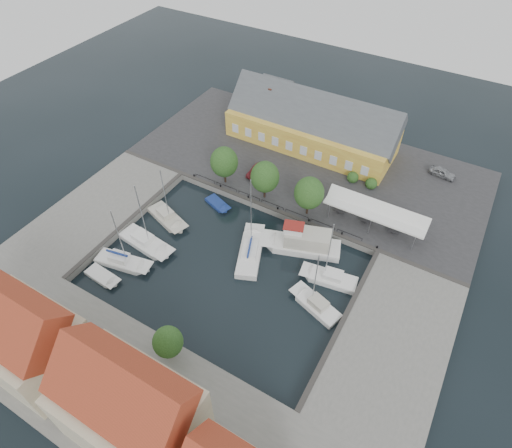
{
  "coord_description": "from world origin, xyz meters",
  "views": [
    {
      "loc": [
        20.97,
        -30.09,
        43.95
      ],
      "look_at": [
        0.0,
        6.0,
        1.5
      ],
      "focal_mm": 30.0,
      "sensor_mm": 36.0,
      "label": 1
    }
  ],
  "objects": [
    {
      "name": "warehouse",
      "position": [
        -2.6,
        28.36,
        4.43
      ],
      "size": [
        28.56,
        14.0,
        9.55
      ],
      "color": "gold",
      "rests_on": "north_quay"
    },
    {
      "name": "east_boat_b",
      "position": [
        12.6,
        -1.29,
        0.26
      ],
      "size": [
        7.18,
        4.29,
        9.65
      ],
      "color": "white",
      "rests_on": "ground"
    },
    {
      "name": "center_sailboat",
      "position": [
        1.5,
        1.92,
        0.36
      ],
      "size": [
        6.07,
        9.61,
        12.83
      ],
      "color": "white",
      "rests_on": "ground"
    },
    {
      "name": "west_boat_c",
      "position": [
        -11.89,
        -3.73,
        0.26
      ],
      "size": [
        8.85,
        3.68,
        11.6
      ],
      "color": "white",
      "rests_on": "ground"
    },
    {
      "name": "car_silver",
      "position": [
        19.82,
        30.41,
        1.7
      ],
      "size": [
        4.27,
        2.2,
        1.39
      ],
      "primitive_type": "imported",
      "rotation": [
        0.0,
        0.0,
        1.43
      ],
      "color": "#96989D",
      "rests_on": "north_quay"
    },
    {
      "name": "launch_nw",
      "position": [
        -7.77,
        7.86,
        0.09
      ],
      "size": [
        4.73,
        3.13,
        0.88
      ],
      "color": "navy",
      "rests_on": "ground"
    },
    {
      "name": "north_quay",
      "position": [
        0.0,
        23.0,
        0.5
      ],
      "size": [
        56.0,
        26.0,
        1.0
      ],
      "primitive_type": "cube",
      "color": "#2D2D30",
      "rests_on": "ground"
    },
    {
      "name": "ground",
      "position": [
        0.0,
        0.0,
        0.0
      ],
      "size": [
        140.0,
        140.0,
        0.0
      ],
      "primitive_type": "plane",
      "color": "black",
      "rests_on": "ground"
    },
    {
      "name": "launch_sw",
      "position": [
        -12.9,
        -10.98,
        0.09
      ],
      "size": [
        5.22,
        2.29,
        0.98
      ],
      "color": "white",
      "rests_on": "ground"
    },
    {
      "name": "south_bank",
      "position": [
        0.0,
        -21.0,
        0.5
      ],
      "size": [
        56.0,
        14.0,
        1.0
      ],
      "primitive_type": "cube",
      "color": "slate",
      "rests_on": "ground"
    },
    {
      "name": "tent_canopy",
      "position": [
        14.0,
        14.5,
        3.68
      ],
      "size": [
        14.0,
        4.0,
        2.83
      ],
      "color": "white",
      "rests_on": "north_quay"
    },
    {
      "name": "west_quay",
      "position": [
        -22.0,
        -2.0,
        0.5
      ],
      "size": [
        12.0,
        24.0,
        1.0
      ],
      "primitive_type": "cube",
      "color": "slate",
      "rests_on": "ground"
    },
    {
      "name": "west_boat_b",
      "position": [
        -12.38,
        1.6,
        0.26
      ],
      "size": [
        7.65,
        4.65,
        10.15
      ],
      "color": "beige",
      "rests_on": "ground"
    },
    {
      "name": "trawler",
      "position": [
        7.14,
        6.42,
        1.02
      ],
      "size": [
        11.36,
        6.59,
        5.0
      ],
      "color": "white",
      "rests_on": "ground"
    },
    {
      "name": "west_boat_d",
      "position": [
        -12.23,
        -7.92,
        0.27
      ],
      "size": [
        8.07,
        3.78,
        10.56
      ],
      "color": "white",
      "rests_on": "ground"
    },
    {
      "name": "quay_edge_fittings",
      "position": [
        0.02,
        4.75,
        1.06
      ],
      "size": [
        56.0,
        24.72,
        0.4
      ],
      "color": "#383533",
      "rests_on": "north_quay"
    },
    {
      "name": "east_boat_a",
      "position": [
        12.46,
        3.29,
        0.26
      ],
      "size": [
        7.58,
        3.52,
        10.52
      ],
      "color": "white",
      "rests_on": "ground"
    },
    {
      "name": "car_red",
      "position": [
        -5.76,
        16.17,
        1.68
      ],
      "size": [
        1.84,
        4.22,
        1.35
      ],
      "primitive_type": "imported",
      "rotation": [
        0.0,
        0.0,
        -0.1
      ],
      "color": "maroon",
      "rests_on": "north_quay"
    },
    {
      "name": "east_quay",
      "position": [
        22.0,
        -2.0,
        0.5
      ],
      "size": [
        12.0,
        24.0,
        1.0
      ],
      "primitive_type": "cube",
      "color": "slate",
      "rests_on": "ground"
    },
    {
      "name": "quay_trees",
      "position": [
        -2.0,
        12.0,
        4.88
      ],
      "size": [
        18.2,
        4.2,
        6.3
      ],
      "color": "black",
      "rests_on": "north_quay"
    },
    {
      "name": "townhouses",
      "position": [
        1.93,
        -23.24,
        5.82
      ],
      "size": [
        36.3,
        8.5,
        12.0
      ],
      "color": "beige",
      "rests_on": "south_bank"
    }
  ]
}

